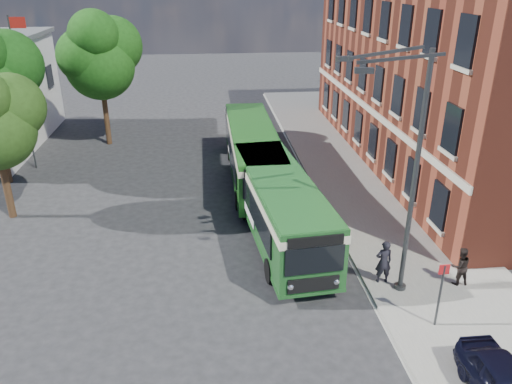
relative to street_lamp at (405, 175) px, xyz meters
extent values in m
plane|color=#242427|center=(-4.84, 2.00, -4.79)|extent=(120.00, 120.00, 0.00)
cube|color=gray|center=(2.16, 10.00, -4.72)|extent=(6.00, 48.00, 0.15)
cube|color=beige|center=(-0.89, 10.00, -4.79)|extent=(0.12, 48.00, 0.01)
cube|color=maroon|center=(9.16, 14.00, 1.21)|extent=(12.00, 26.00, 12.00)
cube|color=beige|center=(3.12, 14.00, -1.19)|extent=(0.12, 26.00, 0.35)
cylinder|color=#313435|center=(-17.34, 15.00, -0.29)|extent=(0.10, 0.10, 9.00)
cube|color=#9F1712|center=(-16.89, 15.00, 3.81)|extent=(0.90, 0.02, 0.60)
cylinder|color=#313435|center=(0.36, 0.00, -4.64)|extent=(0.44, 0.44, 0.30)
cylinder|color=#313435|center=(0.36, 0.00, -0.29)|extent=(0.18, 0.18, 9.00)
cube|color=#313435|center=(-0.87, -0.60, 4.01)|extent=(2.58, 0.46, 0.37)
cube|color=#313435|center=(-0.87, 0.60, 4.01)|extent=(2.58, 0.46, 0.37)
cube|color=#313435|center=(-2.11, -1.08, 3.76)|extent=(0.55, 0.22, 0.16)
cube|color=#313435|center=(-2.11, 1.08, 3.76)|extent=(0.55, 0.22, 0.16)
cylinder|color=#313435|center=(0.76, -2.20, -3.54)|extent=(0.08, 0.08, 2.50)
cube|color=red|center=(0.76, -2.20, -2.44)|extent=(0.35, 0.04, 0.35)
cube|color=#1F5822|center=(-3.60, 4.53, -3.02)|extent=(3.44, 10.37, 2.45)
cube|color=#1F5822|center=(-3.60, 4.53, -4.29)|extent=(3.48, 10.41, 0.14)
cube|color=black|center=(-4.90, 4.71, -2.89)|extent=(0.86, 8.35, 1.10)
cube|color=black|center=(-2.35, 4.95, -2.89)|extent=(0.86, 8.35, 1.10)
cube|color=#F5EFCA|center=(-3.60, 4.53, -2.19)|extent=(3.50, 10.44, 0.32)
cube|color=#1F5822|center=(-3.60, 4.53, -1.83)|extent=(3.33, 10.26, 0.12)
cube|color=black|center=(-3.12, -0.57, -2.84)|extent=(2.15, 0.28, 1.05)
cube|color=black|center=(-3.12, -0.58, -2.09)|extent=(2.00, 0.27, 0.38)
cube|color=black|center=(-3.12, -0.58, -3.84)|extent=(1.90, 0.26, 0.55)
sphere|color=silver|center=(-3.97, -0.64, -3.84)|extent=(0.26, 0.26, 0.26)
sphere|color=silver|center=(-2.28, -0.48, -3.84)|extent=(0.26, 0.26, 0.26)
cube|color=black|center=(-4.07, 9.63, -2.79)|extent=(2.00, 0.27, 0.90)
cube|color=white|center=(-4.98, 5.40, -3.64)|extent=(0.34, 3.19, 0.45)
cylinder|color=black|center=(-4.46, 1.14, -4.29)|extent=(0.37, 1.02, 1.00)
cylinder|color=black|center=(-2.13, 1.36, -4.29)|extent=(0.37, 1.02, 1.00)
cylinder|color=black|center=(-4.98, 6.70, -4.29)|extent=(0.37, 1.02, 1.00)
cylinder|color=black|center=(-2.65, 6.92, -4.29)|extent=(0.37, 1.02, 1.00)
cube|color=#1C5618|center=(-4.07, 12.04, -3.02)|extent=(2.52, 12.08, 2.45)
cube|color=#1C5618|center=(-4.07, 12.04, -4.29)|extent=(2.56, 12.12, 0.14)
cube|color=black|center=(-5.35, 12.34, -2.89)|extent=(0.10, 10.28, 1.10)
cube|color=black|center=(-2.79, 12.34, -2.89)|extent=(0.10, 10.28, 1.10)
cube|color=beige|center=(-4.07, 12.04, -2.19)|extent=(2.58, 12.14, 0.32)
cube|color=#1C5618|center=(-4.07, 12.04, -1.83)|extent=(2.42, 11.98, 0.12)
cube|color=black|center=(-4.06, 5.97, -2.84)|extent=(2.15, 0.08, 1.05)
cube|color=black|center=(-4.06, 5.96, -2.09)|extent=(2.00, 0.08, 0.38)
cube|color=black|center=(-4.06, 5.96, -3.84)|extent=(1.90, 0.08, 0.55)
sphere|color=silver|center=(-4.91, 5.98, -3.84)|extent=(0.26, 0.26, 0.26)
sphere|color=silver|center=(-3.21, 5.98, -3.84)|extent=(0.26, 0.26, 0.26)
cube|color=black|center=(-4.08, 18.11, -2.79)|extent=(2.00, 0.08, 0.90)
cube|color=white|center=(-5.37, 13.04, -3.64)|extent=(0.05, 3.20, 0.45)
cylinder|color=black|center=(-5.24, 7.80, -4.29)|extent=(0.28, 1.00, 1.00)
cylinder|color=black|center=(-2.90, 7.80, -4.29)|extent=(0.28, 1.00, 1.00)
cylinder|color=black|center=(-5.25, 15.28, -4.29)|extent=(0.28, 1.00, 1.00)
cylinder|color=black|center=(-2.91, 15.28, -4.29)|extent=(0.28, 1.00, 1.00)
imported|color=black|center=(-0.19, 0.50, -3.75)|extent=(0.66, 0.44, 1.77)
imported|color=black|center=(2.68, 0.08, -3.87)|extent=(0.76, 0.60, 1.55)
cylinder|color=#3A2115|center=(-16.47, 8.15, -3.21)|extent=(0.36, 0.36, 3.16)
sphere|color=#234113|center=(-15.75, 8.72, 0.60)|extent=(3.16, 3.16, 3.16)
cylinder|color=#3A2115|center=(-18.19, 12.82, -2.87)|extent=(0.36, 0.36, 3.83)
sphere|color=#133D0F|center=(-17.32, 13.52, 1.74)|extent=(3.83, 3.83, 3.83)
cylinder|color=#3A2115|center=(-13.59, 19.47, -2.84)|extent=(0.36, 0.36, 3.90)
sphere|color=#174511|center=(-13.59, 19.47, 0.70)|extent=(4.61, 4.61, 4.61)
sphere|color=#174511|center=(-12.71, 20.18, 1.85)|extent=(3.90, 3.90, 3.90)
sphere|color=#174511|center=(-14.39, 18.85, 1.41)|extent=(3.54, 3.54, 3.54)
sphere|color=#174511|center=(-13.59, 18.58, 2.74)|extent=(3.19, 3.19, 3.19)
camera|label=1|loc=(-6.69, -15.22, 6.33)|focal=35.00mm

